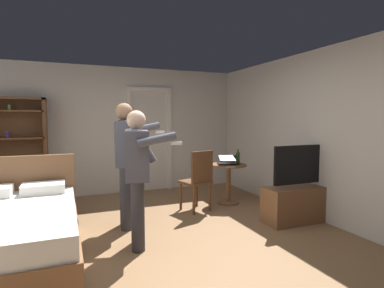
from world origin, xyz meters
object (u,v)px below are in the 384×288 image
at_px(person_blue_shirt, 138,170).
at_px(suitcase_dark, 52,205).
at_px(laptop, 228,162).
at_px(bottle_on_table, 238,158).
at_px(side_table, 228,177).
at_px(suitcase_small, 48,206).
at_px(bed, 10,234).
at_px(tv_flatscreen, 300,199).
at_px(wooden_chair, 198,178).
at_px(bookshelf, 14,147).
at_px(person_striped_shirt, 126,157).

xyz_separation_m(person_blue_shirt, suitcase_dark, (-0.99, 1.69, -0.74)).
relative_size(laptop, bottle_on_table, 1.53).
distance_m(side_table, person_blue_shirt, 2.29).
bearing_deg(person_blue_shirt, suitcase_small, 123.93).
height_order(bottle_on_table, person_blue_shirt, person_blue_shirt).
distance_m(side_table, suitcase_dark, 2.92).
relative_size(bottle_on_table, suitcase_small, 0.42).
bearing_deg(bed, tv_flatscreen, -2.10).
distance_m(tv_flatscreen, suitcase_small, 3.74).
relative_size(side_table, wooden_chair, 0.71).
height_order(bed, suitcase_dark, bed).
bearing_deg(suitcase_dark, suitcase_small, -106.34).
bearing_deg(side_table, bookshelf, 158.47).
bearing_deg(laptop, side_table, 44.04).
relative_size(bed, wooden_chair, 2.03).
xyz_separation_m(tv_flatscreen, person_blue_shirt, (-2.38, 0.00, 0.59)).
xyz_separation_m(person_striped_shirt, suitcase_dark, (-0.98, 0.98, -0.81)).
bearing_deg(laptop, person_striped_shirt, -165.43).
distance_m(suitcase_dark, suitcase_small, 0.17).
xyz_separation_m(wooden_chair, person_blue_shirt, (-1.20, -1.01, 0.37)).
height_order(person_blue_shirt, person_striped_shirt, person_striped_shirt).
distance_m(bottle_on_table, wooden_chair, 0.87).
bearing_deg(bookshelf, laptop, -22.36).
xyz_separation_m(bed, wooden_chair, (2.53, 0.87, 0.24)).
height_order(person_striped_shirt, suitcase_small, person_striped_shirt).
bearing_deg(tv_flatscreen, side_table, 112.19).
distance_m(bookshelf, side_table, 3.75).
bearing_deg(bookshelf, wooden_chair, -29.79).
bearing_deg(bottle_on_table, wooden_chair, -169.79).
bearing_deg(person_blue_shirt, bottle_on_table, 29.79).
xyz_separation_m(laptop, person_striped_shirt, (-1.84, -0.48, 0.23)).
xyz_separation_m(tv_flatscreen, bottle_on_table, (-0.36, 1.16, 0.49)).
relative_size(person_blue_shirt, suitcase_small, 2.53).
relative_size(tv_flatscreen, bottle_on_table, 4.23).
xyz_separation_m(side_table, bottle_on_table, (0.14, -0.08, 0.34)).
bearing_deg(suitcase_dark, laptop, -13.59).
xyz_separation_m(side_table, suitcase_small, (-2.90, 0.29, -0.28)).
relative_size(tv_flatscreen, suitcase_small, 1.78).
bearing_deg(person_striped_shirt, suitcase_small, 141.39).
relative_size(bookshelf, side_table, 2.66).
distance_m(wooden_chair, suitcase_dark, 2.33).
distance_m(bed, person_blue_shirt, 1.47).
distance_m(bookshelf, person_blue_shirt, 3.04).
xyz_separation_m(side_table, wooden_chair, (-0.68, -0.23, 0.07)).
height_order(laptop, bottle_on_table, bottle_on_table).
bearing_deg(tv_flatscreen, person_blue_shirt, 179.97).
bearing_deg(suitcase_dark, bed, -105.94).
xyz_separation_m(bed, person_striped_shirt, (1.32, 0.58, 0.68)).
height_order(bed, person_blue_shirt, person_blue_shirt).
relative_size(side_table, person_striped_shirt, 0.41).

